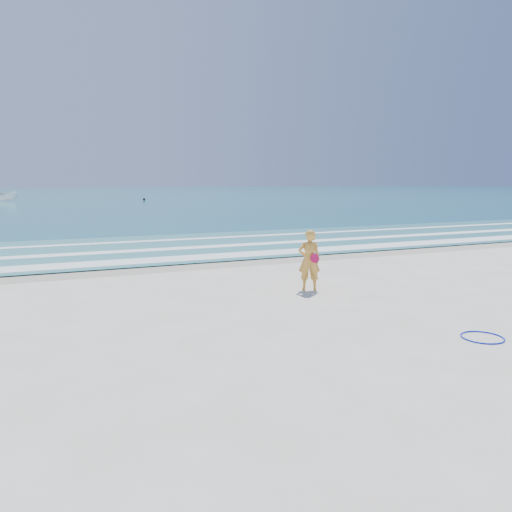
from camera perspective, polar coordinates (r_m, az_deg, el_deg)
name	(u,v)px	position (r m, az deg, el deg)	size (l,w,h in m)	color
ground	(328,328)	(10.96, 8.28, -8.11)	(400.00, 400.00, 0.00)	silver
wet_sand	(203,264)	(19.01, -6.13, -0.88)	(400.00, 2.40, 0.00)	#B2A893
ocean	(66,194)	(114.07, -20.86, 6.59)	(400.00, 190.00, 0.04)	#19727F
shallow	(170,247)	(23.77, -9.75, 1.07)	(400.00, 10.00, 0.01)	#59B7AD
foam_near	(193,258)	(20.23, -7.24, -0.17)	(400.00, 1.40, 0.01)	white
foam_mid	(175,248)	(23.00, -9.27, 0.85)	(400.00, 0.90, 0.01)	white
foam_far	(159,240)	(26.18, -11.06, 1.75)	(400.00, 0.60, 0.01)	white
hoop	(482,337)	(11.15, 24.46, -8.46)	(0.84, 0.84, 0.03)	#0B24D5
boat	(3,195)	(82.41, -26.95, 6.20)	(1.63, 4.34, 1.68)	white
buoy	(144,199)	(77.54, -12.67, 6.35)	(0.37, 0.37, 0.37)	black
woman	(309,260)	(14.35, 6.10, -0.47)	(0.75, 0.63, 1.75)	gold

